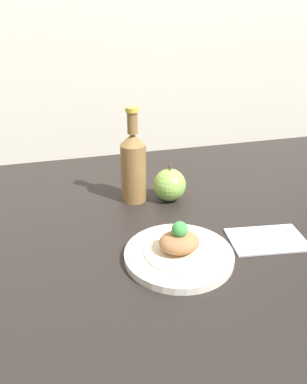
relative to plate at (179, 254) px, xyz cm
name	(u,v)px	position (x,y,z in cm)	size (l,w,h in cm)	color
ground_plane	(163,231)	(0.81, 14.31, -3.05)	(180.00, 110.00, 4.00)	black
wall_backsplash	(117,36)	(0.81, 67.81, 38.95)	(180.00, 3.00, 80.00)	silver
plate	(179,254)	(0.00, 0.00, 0.00)	(23.33, 23.33, 1.97)	silver
plated_food	(179,243)	(0.00, 0.00, 2.90)	(14.91, 14.91, 7.36)	beige
cider_bottle	(133,165)	(-3.03, 29.47, 9.30)	(6.85, 6.85, 25.94)	olive
apple	(170,185)	(6.46, 26.85, 3.45)	(8.99, 8.99, 10.71)	#84B74C
napkin	(267,239)	(21.94, 1.18, -0.65)	(18.77, 13.56, 0.80)	#B7BCC6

